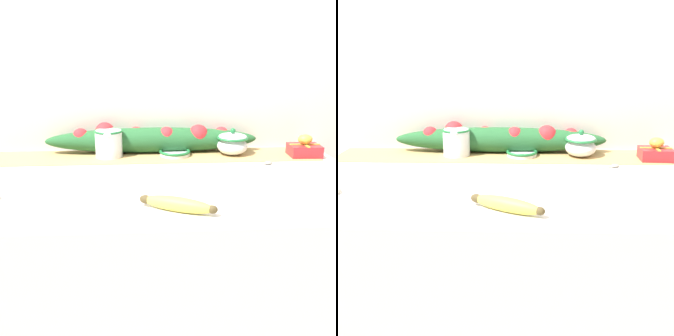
{
  "view_description": "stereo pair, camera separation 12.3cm",
  "coord_description": "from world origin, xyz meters",
  "views": [
    {
      "loc": [
        -0.05,
        -1.23,
        1.26
      ],
      "look_at": [
        0.03,
        -0.05,
        0.91
      ],
      "focal_mm": 45.0,
      "sensor_mm": 36.0,
      "label": 1
    },
    {
      "loc": [
        0.07,
        -1.24,
        1.26
      ],
      "look_at": [
        0.03,
        -0.05,
        0.91
      ],
      "focal_mm": 45.0,
      "sensor_mm": 36.0,
      "label": 2
    }
  ],
  "objects": [
    {
      "name": "spoon",
      "position": [
        0.38,
        0.13,
        0.87
      ],
      "size": [
        0.16,
        0.09,
        0.01
      ],
      "rotation": [
        0.0,
        0.0,
        0.47
      ],
      "color": "#A89E89",
      "rests_on": "countertop"
    },
    {
      "name": "small_dish",
      "position": [
        0.08,
        0.27,
        0.88
      ],
      "size": [
        0.12,
        0.12,
        0.02
      ],
      "color": "white",
      "rests_on": "countertop"
    },
    {
      "name": "table_runner",
      "position": [
        0.0,
        0.27,
        0.86
      ],
      "size": [
        1.21,
        0.2,
        0.0
      ],
      "primitive_type": "cube",
      "color": "tan",
      "rests_on": "countertop"
    },
    {
      "name": "back_wall",
      "position": [
        0.0,
        0.4,
        1.2
      ],
      "size": [
        2.11,
        0.04,
        2.4
      ],
      "primitive_type": "cube",
      "color": "silver",
      "rests_on": "ground_plane"
    },
    {
      "name": "poinsettia_garland",
      "position": [
        0.0,
        0.32,
        0.92
      ],
      "size": [
        0.8,
        0.1,
        0.12
      ],
      "color": "#235B2D",
      "rests_on": "countertop"
    },
    {
      "name": "banana",
      "position": [
        0.04,
        -0.26,
        0.88
      ],
      "size": [
        0.2,
        0.12,
        0.04
      ],
      "rotation": [
        0.0,
        0.0,
        -0.47
      ],
      "color": "#DBCC4C",
      "rests_on": "countertop"
    },
    {
      "name": "cream_pitcher",
      "position": [
        -0.16,
        0.27,
        0.92
      ],
      "size": [
        0.1,
        0.12,
        0.1
      ],
      "color": "white",
      "rests_on": "countertop"
    },
    {
      "name": "countertop",
      "position": [
        0.0,
        0.0,
        0.43
      ],
      "size": [
        1.31,
        0.76,
        0.86
      ],
      "primitive_type": "cube",
      "color": "silver",
      "rests_on": "ground_plane"
    },
    {
      "name": "gift_box",
      "position": [
        0.56,
        0.23,
        0.89
      ],
      "size": [
        0.11,
        0.1,
        0.08
      ],
      "rotation": [
        0.0,
        0.0,
        -0.04
      ],
      "color": "red",
      "rests_on": "countertop"
    },
    {
      "name": "sugar_bowl",
      "position": [
        0.3,
        0.27,
        0.91
      ],
      "size": [
        0.11,
        0.11,
        0.1
      ],
      "color": "white",
      "rests_on": "countertop"
    }
  ]
}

